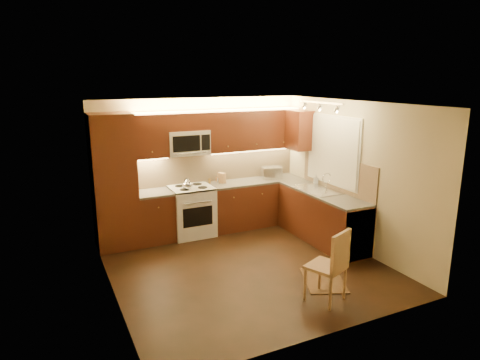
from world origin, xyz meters
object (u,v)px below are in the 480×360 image
stove (192,211)px  toaster_oven (271,172)px  kettle (187,184)px  knife_block (222,178)px  sink (318,186)px  microwave (187,142)px  dining_chair (326,265)px  soap_bottle (316,179)px

stove → toaster_oven: (1.71, 0.05, 0.56)m
kettle → knife_block: kettle is taller
sink → stove: bearing=150.6°
stove → microwave: (0.00, 0.14, 1.26)m
dining_chair → kettle: bearing=84.1°
kettle → soap_bottle: size_ratio=1.22×
knife_block → stove: bearing=168.0°
kettle → toaster_oven: 1.84m
kettle → dining_chair: (0.90, -2.86, -0.53)m
sink → toaster_oven: bearing=103.9°
toaster_oven → dining_chair: (-0.93, -3.06, -0.52)m
knife_block → soap_bottle: knife_block is taller
microwave → toaster_oven: microwave is taller
toaster_oven → kettle: bearing=-157.9°
stove → toaster_oven: 1.80m
knife_block → dining_chair: 3.17m
stove → microwave: 1.27m
kettle → knife_block: 0.82m
soap_bottle → toaster_oven: bearing=146.5°
soap_bottle → microwave: bearing=-179.1°
stove → knife_block: bearing=10.2°
stove → toaster_oven: bearing=1.5°
sink → kettle: size_ratio=4.03×
stove → knife_block: size_ratio=4.73×
toaster_oven → knife_block: bearing=-168.1°
kettle → dining_chair: size_ratio=0.22×
dining_chair → soap_bottle: bearing=34.2°
sink → kettle: 2.33m
sink → soap_bottle: size_ratio=4.91×
stove → sink: size_ratio=1.07×
toaster_oven → knife_block: toaster_oven is taller
kettle → toaster_oven: bearing=-17.8°
sink → soap_bottle: bearing=59.5°
soap_bottle → kettle: bearing=-171.8°
sink → knife_block: 1.83m
stove → kettle: bearing=-128.0°
sink → dining_chair: size_ratio=0.87×
stove → sink: bearing=-29.4°
stove → microwave: size_ratio=1.21×
stove → soap_bottle: 2.41m
stove → dining_chair: 3.11m
stove → dining_chair: size_ratio=0.93×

